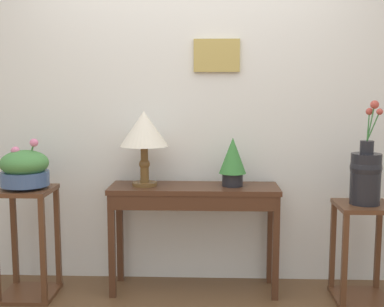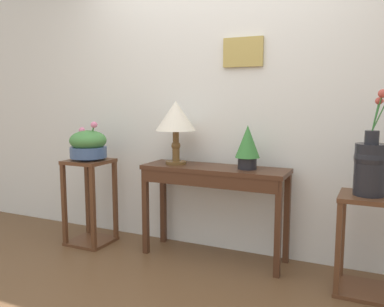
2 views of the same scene
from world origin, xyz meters
name	(u,v)px [view 1 (image 1 of 2)]	position (x,y,z in m)	size (l,w,h in m)	color
back_wall_with_art	(190,95)	(0.00, 1.32, 1.40)	(9.00, 0.13, 2.80)	silver
console_table	(194,203)	(0.04, 1.02, 0.65)	(1.19, 0.37, 0.77)	#472819
table_lamp	(144,132)	(-0.31, 1.04, 1.15)	(0.34, 0.34, 0.53)	brown
potted_plant_on_console	(233,160)	(0.31, 1.05, 0.95)	(0.19, 0.19, 0.34)	black
pedestal_stand_left	(28,243)	(-1.11, 0.89, 0.39)	(0.36, 0.36, 0.77)	#56331E
planter_bowl_wide_left	(25,168)	(-1.11, 0.89, 0.91)	(0.32, 0.32, 0.34)	#3D5684
pedestal_stand_right	(362,253)	(1.19, 0.91, 0.34)	(0.36, 0.36, 0.68)	#56331E
flower_vase_tall_right	(366,173)	(1.19, 0.91, 0.89)	(0.21, 0.21, 0.69)	black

